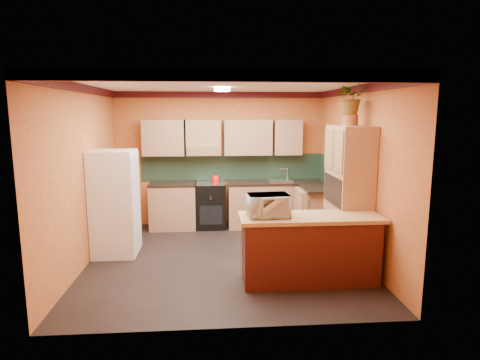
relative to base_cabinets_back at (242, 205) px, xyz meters
name	(u,v)px	position (x,y,z in m)	size (l,w,h in m)	color
room_shell	(224,125)	(-0.40, -1.52, 1.65)	(4.24, 4.24, 2.72)	black
base_cabinets_back	(242,205)	(0.00, 0.00, 0.00)	(3.65, 0.60, 0.88)	#A47C56
countertop_back	(242,183)	(0.00, 0.00, 0.46)	(3.65, 0.62, 0.04)	black
stove	(211,205)	(-0.62, 0.00, 0.02)	(0.58, 0.58, 0.91)	black
kettle	(216,179)	(-0.53, -0.05, 0.56)	(0.17, 0.17, 0.18)	red
sink	(280,181)	(0.77, 0.00, 0.50)	(0.48, 0.40, 0.03)	silver
base_cabinets_right	(318,213)	(1.38, -0.71, 0.00)	(0.60, 0.80, 0.88)	#A47C56
countertop_right	(319,189)	(1.38, -0.71, 0.46)	(0.62, 0.80, 0.04)	black
fridge	(115,203)	(-2.17, -1.45, 0.41)	(0.68, 0.66, 1.70)	white
pantry	(348,196)	(1.43, -2.12, 0.61)	(0.48, 0.90, 2.10)	#A47C56
fern_pot	(350,120)	(1.43, -2.07, 1.74)	(0.22, 0.22, 0.16)	#9E4326
fern	(351,97)	(1.43, -2.07, 2.08)	(0.46, 0.40, 0.52)	#A47C56
breakfast_bar	(310,251)	(0.70, -2.77, 0.00)	(1.80, 0.55, 0.88)	#511812
bar_top	(311,217)	(0.70, -2.77, 0.47)	(1.90, 0.65, 0.05)	tan
microwave	(268,205)	(0.12, -2.77, 0.64)	(0.54, 0.36, 0.30)	white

